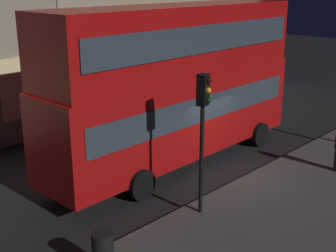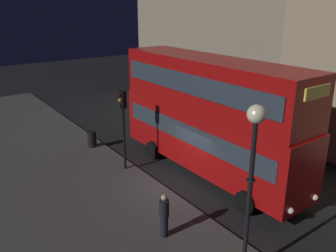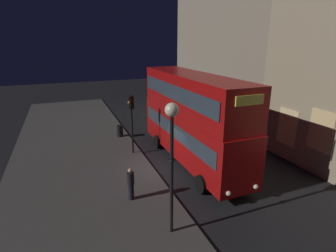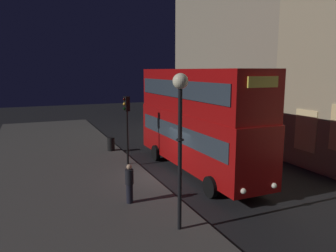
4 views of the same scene
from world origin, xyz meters
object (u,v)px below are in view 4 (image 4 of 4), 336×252
at_px(traffic_light_near_kerb, 127,116).
at_px(street_lamp, 180,115).
at_px(pedestrian, 129,183).
at_px(double_decker_bus, 197,116).
at_px(litter_bin, 111,144).

distance_m(traffic_light_near_kerb, street_lamp, 8.60).
relative_size(traffic_light_near_kerb, pedestrian, 2.41).
xyz_separation_m(traffic_light_near_kerb, street_lamp, (8.51, -0.57, 1.15)).
bearing_deg(double_decker_bus, pedestrian, -57.54).
relative_size(traffic_light_near_kerb, litter_bin, 4.35).
xyz_separation_m(double_decker_bus, pedestrian, (3.12, -4.78, -2.17)).
bearing_deg(traffic_light_near_kerb, street_lamp, -17.63).
xyz_separation_m(street_lamp, pedestrian, (-2.91, -0.95, -3.19)).
xyz_separation_m(double_decker_bus, litter_bin, (-6.14, -3.40, -2.57)).
distance_m(pedestrian, litter_bin, 9.36).
bearing_deg(pedestrian, street_lamp, -16.93).
bearing_deg(traffic_light_near_kerb, double_decker_bus, 38.88).
distance_m(traffic_light_near_kerb, litter_bin, 4.39).
relative_size(street_lamp, pedestrian, 3.24).
xyz_separation_m(double_decker_bus, street_lamp, (6.02, -3.83, 1.01)).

